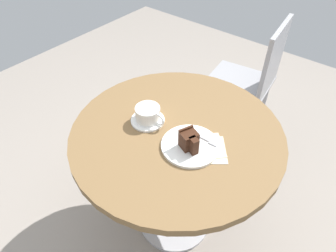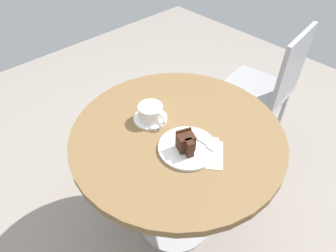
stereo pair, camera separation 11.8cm
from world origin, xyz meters
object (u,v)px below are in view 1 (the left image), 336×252
Objects in this scene: teaspoon at (149,112)px; napkin at (207,148)px; cake_plate at (190,145)px; cafe_chair at (253,77)px; coffee_cup at (148,114)px; cake_slice at (189,140)px; saucer at (148,120)px; fork at (205,139)px.

teaspoon is 0.31m from napkin.
napkin is (0.06, 0.03, -0.00)m from cake_plate.
cafe_chair is at bearing 102.72° from napkin.
cake_slice is at bearing -5.98° from coffee_cup.
saucer is 0.17× the size of cafe_chair.
cake_plate is at bearing 0.86° from cafe_chair.
fork is at bearing 11.10° from saucer.
napkin is at bearing 30.17° from cake_plate.
cake_plate is at bearing -149.83° from napkin.
cafe_chair is (-0.13, 0.86, -0.22)m from cake_slice.
fork is at bearing 68.89° from cake_slice.
saucer is 0.26m from fork.
cake_slice reaches higher than fork.
fork is 0.04m from napkin.
cake_plate is 0.87m from cafe_chair.
cafe_chair is at bearing 98.24° from fork.
cake_plate is 2.54× the size of cake_slice.
saucer is at bearing -172.12° from fork.
fork is (0.25, 0.05, -0.03)m from coffee_cup.
napkin is at bearing 41.60° from cake_slice.
cafe_chair is (0.12, 0.80, -0.18)m from teaspoon.
teaspoon is at bearing 129.42° from coffee_cup.
cake_plate is (0.23, -0.01, 0.00)m from saucer.
napkin is (0.05, 0.05, -0.05)m from cake_slice.
cake_plate is at bearing -1.85° from saucer.
napkin is (0.02, -0.03, -0.01)m from fork.
cake_slice is at bearing -76.37° from cake_plate.
cake_plate is 1.60× the size of fork.
cafe_chair is at bearing 83.48° from coffee_cup.
cake_plate is (0.22, -0.01, -0.04)m from coffee_cup.
coffee_cup is 1.59× the size of teaspoon.
cake_plate is at bearing -2.54° from coffee_cup.
cafe_chair reaches higher than fork.
coffee_cup is 0.26m from fork.
saucer is 1.01× the size of fork.
saucer is 1.61× the size of cake_slice.
fork is at bearing 132.75° from napkin.
cake_slice is 0.63× the size of fork.
coffee_cup is 0.67× the size of napkin.
fork is 0.82m from cafe_chair.
cafe_chair is (-0.16, 0.79, -0.19)m from fork.
napkin is at bearing 4.94° from cafe_chair.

